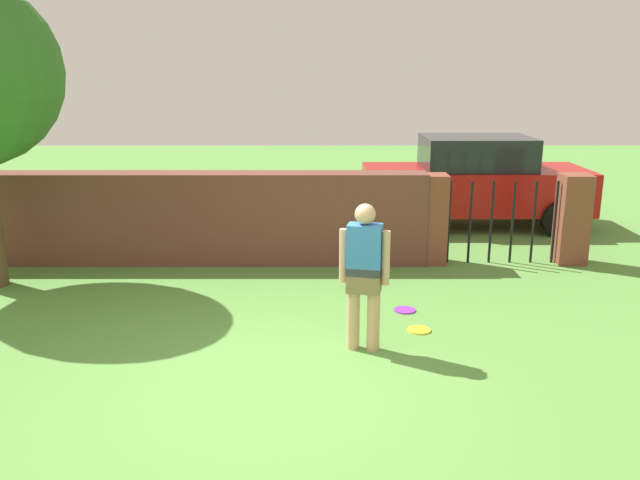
{
  "coord_description": "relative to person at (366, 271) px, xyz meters",
  "views": [
    {
      "loc": [
        0.51,
        -5.73,
        2.99
      ],
      "look_at": [
        0.49,
        1.77,
        1.0
      ],
      "focal_mm": 36.77,
      "sensor_mm": 36.0,
      "label": 1
    }
  ],
  "objects": [
    {
      "name": "ground_plane",
      "position": [
        -0.98,
        -0.9,
        -0.9
      ],
      "size": [
        40.0,
        40.0,
        0.0
      ],
      "primitive_type": "plane",
      "color": "#568C3D"
    },
    {
      "name": "frisbee_yellow",
      "position": [
        0.69,
        0.51,
        -0.89
      ],
      "size": [
        0.27,
        0.27,
        0.02
      ],
      "primitive_type": "cylinder",
      "color": "yellow",
      "rests_on": "ground"
    },
    {
      "name": "person",
      "position": [
        0.0,
        0.0,
        0.0
      ],
      "size": [
        0.53,
        0.29,
        1.62
      ],
      "rotation": [
        0.0,
        0.0,
        2.93
      ],
      "color": "tan",
      "rests_on": "ground"
    },
    {
      "name": "frisbee_purple",
      "position": [
        0.61,
        1.15,
        -0.89
      ],
      "size": [
        0.27,
        0.27,
        0.02
      ],
      "primitive_type": "cylinder",
      "color": "purple",
      "rests_on": "ground"
    },
    {
      "name": "fence_gate",
      "position": [
        2.36,
        3.27,
        -0.2
      ],
      "size": [
        2.63,
        0.44,
        1.4
      ],
      "color": "brown",
      "rests_on": "ground"
    },
    {
      "name": "car",
      "position": [
        2.49,
        5.77,
        -0.04
      ],
      "size": [
        4.21,
        1.94,
        1.72
      ],
      "rotation": [
        0.0,
        0.0,
        0.01
      ],
      "color": "#A51111",
      "rests_on": "ground"
    },
    {
      "name": "brick_wall",
      "position": [
        -2.48,
        3.27,
        -0.18
      ],
      "size": [
        7.29,
        0.5,
        1.43
      ],
      "primitive_type": "cube",
      "color": "brown",
      "rests_on": "ground"
    }
  ]
}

